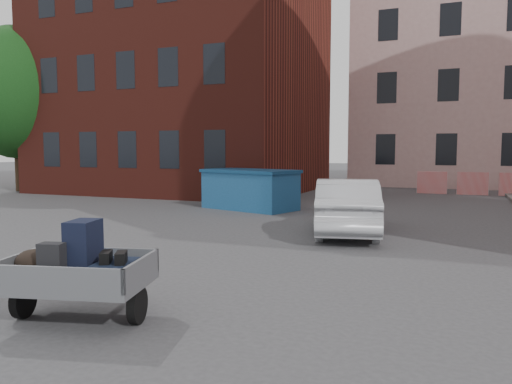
% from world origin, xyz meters
% --- Properties ---
extents(ground, '(120.00, 120.00, 0.00)m').
position_xyz_m(ground, '(0.00, 0.00, 0.00)').
color(ground, '#38383A').
rests_on(ground, ground).
extents(building_brick, '(12.00, 10.00, 14.00)m').
position_xyz_m(building_brick, '(-9.00, 13.00, 7.00)').
color(building_brick, '#591E16').
rests_on(building_brick, ground).
extents(building_pink, '(16.00, 8.00, 14.00)m').
position_xyz_m(building_pink, '(6.00, 22.00, 7.00)').
color(building_pink, '#BE9692').
rests_on(building_pink, ground).
extents(far_building, '(6.00, 6.00, 8.00)m').
position_xyz_m(far_building, '(-20.00, 22.00, 4.00)').
color(far_building, maroon).
rests_on(far_building, ground).
extents(tree, '(5.28, 5.28, 8.30)m').
position_xyz_m(tree, '(-16.00, 9.00, 5.17)').
color(tree, '#3D2B1C').
rests_on(tree, ground).
extents(barriers, '(4.70, 0.18, 1.00)m').
position_xyz_m(barriers, '(4.20, 15.00, 0.50)').
color(barriers, red).
rests_on(barriers, ground).
extents(trailer, '(1.82, 1.95, 1.20)m').
position_xyz_m(trailer, '(-0.56, -4.41, 0.61)').
color(trailer, black).
rests_on(trailer, ground).
extents(dumpster, '(3.54, 2.54, 1.34)m').
position_xyz_m(dumpster, '(-2.92, 6.50, 0.67)').
color(dumpster, '#1F5C97').
rests_on(dumpster, ground).
extents(silver_car, '(2.27, 4.23, 1.32)m').
position_xyz_m(silver_car, '(1.12, 2.89, 0.66)').
color(silver_car, '#B3B6BB').
rests_on(silver_car, ground).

